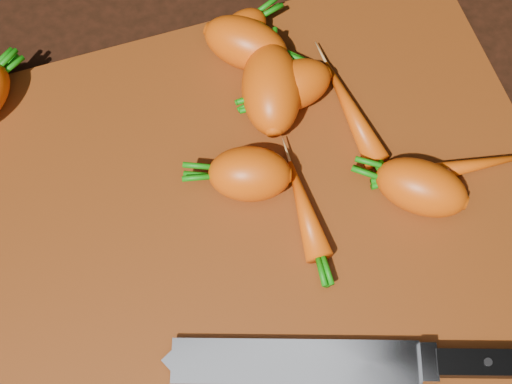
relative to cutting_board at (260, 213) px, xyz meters
name	(u,v)px	position (x,y,z in m)	size (l,w,h in m)	color
ground	(259,218)	(0.00, 0.00, -0.01)	(2.00, 2.00, 0.01)	black
cutting_board	(260,213)	(0.00, 0.00, 0.00)	(0.50, 0.40, 0.01)	#652B0A
carrot_1	(250,174)	(0.00, 0.02, 0.03)	(0.07, 0.05, 0.05)	#F0590E
carrot_2	(246,44)	(0.03, 0.15, 0.03)	(0.08, 0.05, 0.05)	#F0590E
carrot_3	(271,89)	(0.04, 0.10, 0.03)	(0.09, 0.05, 0.05)	#F0590E
carrot_4	(294,85)	(0.06, 0.10, 0.03)	(0.07, 0.04, 0.04)	#F0590E
carrot_5	(243,29)	(0.04, 0.17, 0.02)	(0.05, 0.03, 0.03)	#F0590E
carrot_6	(421,187)	(0.13, -0.03, 0.03)	(0.08, 0.05, 0.05)	#F0590E
carrot_7	(351,111)	(0.10, 0.06, 0.02)	(0.11, 0.02, 0.02)	#F0590E
carrot_8	(462,167)	(0.18, -0.02, 0.02)	(0.12, 0.02, 0.02)	#F0590E
carrot_9	(304,209)	(0.03, -0.01, 0.02)	(0.09, 0.02, 0.02)	#F0590E
knife	(320,362)	(0.01, -0.14, 0.01)	(0.31, 0.12, 0.02)	gray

